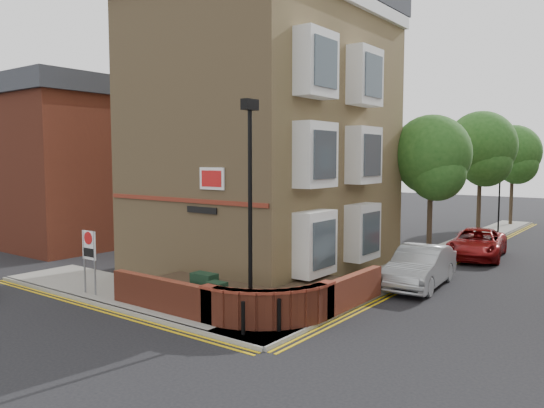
{
  "coord_description": "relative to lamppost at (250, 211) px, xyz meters",
  "views": [
    {
      "loc": [
        10.87,
        -10.15,
        4.82
      ],
      "look_at": [
        0.26,
        4.0,
        3.28
      ],
      "focal_mm": 35.0,
      "sensor_mm": 36.0,
      "label": 1
    }
  ],
  "objects": [
    {
      "name": "ground",
      "position": [
        -1.6,
        -1.2,
        -3.34
      ],
      "size": [
        120.0,
        120.0,
        0.0
      ],
      "primitive_type": "plane",
      "color": "black",
      "rests_on": "ground"
    },
    {
      "name": "pavement_corner",
      "position": [
        -5.1,
        0.3,
        -3.28
      ],
      "size": [
        13.0,
        3.0,
        0.12
      ],
      "primitive_type": "cube",
      "color": "gray",
      "rests_on": "ground"
    },
    {
      "name": "pavement_main",
      "position": [
        0.4,
        14.8,
        -3.28
      ],
      "size": [
        2.0,
        32.0,
        0.12
      ],
      "primitive_type": "cube",
      "color": "gray",
      "rests_on": "ground"
    },
    {
      "name": "kerb_side",
      "position": [
        -5.1,
        -1.2,
        -3.28
      ],
      "size": [
        13.0,
        0.15,
        0.12
      ],
      "primitive_type": "cube",
      "color": "gray",
      "rests_on": "ground"
    },
    {
      "name": "kerb_main_near",
      "position": [
        1.4,
        14.8,
        -3.28
      ],
      "size": [
        0.15,
        32.0,
        0.12
      ],
      "primitive_type": "cube",
      "color": "gray",
      "rests_on": "ground"
    },
    {
      "name": "yellow_lines_side",
      "position": [
        -5.1,
        -1.45,
        -3.34
      ],
      "size": [
        13.0,
        0.28,
        0.01
      ],
      "primitive_type": "cube",
      "color": "gold",
      "rests_on": "ground"
    },
    {
      "name": "yellow_lines_main",
      "position": [
        1.65,
        14.8,
        -3.34
      ],
      "size": [
        0.28,
        32.0,
        0.01
      ],
      "primitive_type": "cube",
      "color": "gold",
      "rests_on": "ground"
    },
    {
      "name": "corner_building",
      "position": [
        -4.44,
        6.8,
        2.88
      ],
      "size": [
        8.95,
        10.4,
        13.6
      ],
      "color": "#997B51",
      "rests_on": "ground"
    },
    {
      "name": "garden_wall",
      "position": [
        -1.6,
        1.3,
        -3.34
      ],
      "size": [
        6.8,
        6.0,
        1.2
      ],
      "primitive_type": null,
      "color": "brown",
      "rests_on": "ground"
    },
    {
      "name": "lamppost",
      "position": [
        0.0,
        0.0,
        0.0
      ],
      "size": [
        0.25,
        0.5,
        6.3
      ],
      "color": "black",
      "rests_on": "pavement_corner"
    },
    {
      "name": "utility_cabinet_large",
      "position": [
        -1.9,
        0.1,
        -2.62
      ],
      "size": [
        0.8,
        0.45,
        1.2
      ],
      "primitive_type": "cube",
      "color": "black",
      "rests_on": "pavement_corner"
    },
    {
      "name": "utility_cabinet_small",
      "position": [
        -1.1,
        -0.2,
        -2.67
      ],
      "size": [
        0.55,
        0.4,
        1.1
      ],
      "primitive_type": "cube",
      "color": "black",
      "rests_on": "pavement_corner"
    },
    {
      "name": "bollard_near",
      "position": [
        0.4,
        -0.8,
        -2.77
      ],
      "size": [
        0.11,
        0.11,
        0.9
      ],
      "primitive_type": "cylinder",
      "color": "black",
      "rests_on": "pavement_corner"
    },
    {
      "name": "bollard_far",
      "position": [
        1.0,
        -0.0,
        -2.77
      ],
      "size": [
        0.11,
        0.11,
        0.9
      ],
      "primitive_type": "cylinder",
      "color": "black",
      "rests_on": "pavement_corner"
    },
    {
      "name": "zone_sign",
      "position": [
        -6.6,
        -0.7,
        -1.7
      ],
      "size": [
        0.72,
        0.07,
        2.2
      ],
      "color": "slate",
      "rests_on": "pavement_corner"
    },
    {
      "name": "side_building",
      "position": [
        -16.6,
        6.8,
        1.2
      ],
      "size": [
        6.4,
        10.4,
        9.0
      ],
      "color": "brown",
      "rests_on": "ground"
    },
    {
      "name": "tree_near",
      "position": [
        0.4,
        12.85,
        1.36
      ],
      "size": [
        3.64,
        3.65,
        6.7
      ],
      "color": "#382B1E",
      "rests_on": "pavement_main"
    },
    {
      "name": "tree_mid",
      "position": [
        0.4,
        20.85,
        1.85
      ],
      "size": [
        4.03,
        4.03,
        7.42
      ],
      "color": "#382B1E",
      "rests_on": "pavement_main"
    },
    {
      "name": "tree_far",
      "position": [
        0.4,
        28.85,
        1.57
      ],
      "size": [
        3.81,
        3.81,
        7.0
      ],
      "color": "#382B1E",
      "rests_on": "pavement_main"
    },
    {
      "name": "traffic_light_assembly",
      "position": [
        0.8,
        23.8,
        -0.56
      ],
      "size": [
        0.2,
        0.16,
        4.2
      ],
      "color": "black",
      "rests_on": "pavement_main"
    },
    {
      "name": "silver_car_near",
      "position": [
        2.0,
        7.58,
        -2.58
      ],
      "size": [
        2.01,
        4.75,
        1.52
      ],
      "primitive_type": "imported",
      "rotation": [
        0.0,
        0.0,
        0.09
      ],
      "color": "#969A9D",
      "rests_on": "ground"
    },
    {
      "name": "red_car_main",
      "position": [
        2.03,
        14.8,
        -2.64
      ],
      "size": [
        3.03,
        5.33,
        1.4
      ],
      "primitive_type": "imported",
      "rotation": [
        0.0,
        0.0,
        0.15
      ],
      "color": "maroon",
      "rests_on": "ground"
    }
  ]
}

